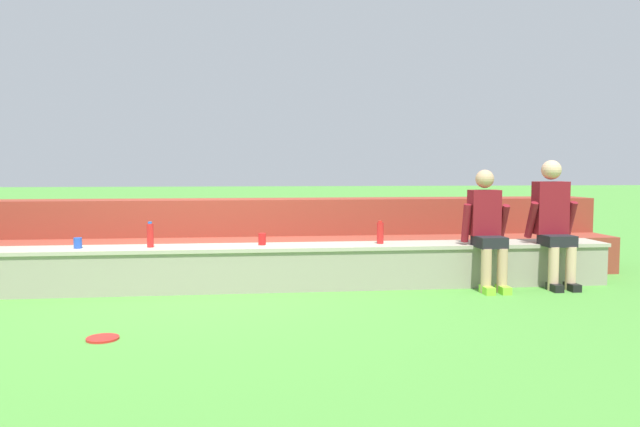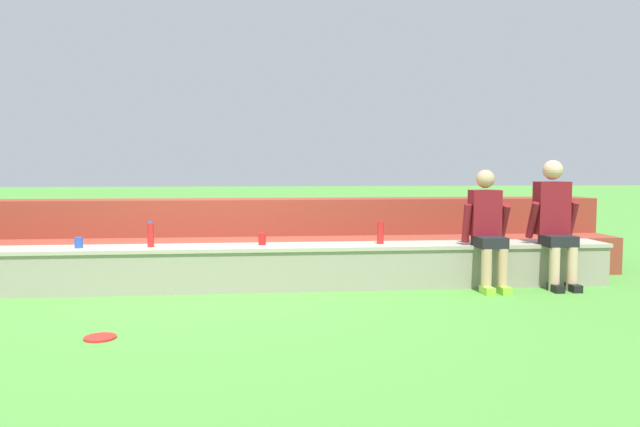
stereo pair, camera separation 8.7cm
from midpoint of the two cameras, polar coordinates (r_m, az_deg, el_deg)
ground_plane at (r=6.39m, az=-10.90°, el=-7.61°), size 80.00×80.00×0.00m
stone_seating_wall at (r=6.59m, az=-10.74°, el=-5.00°), size 9.04×0.55×0.48m
brick_bleachers at (r=7.67m, az=-10.04°, el=-2.72°), size 10.16×1.20×0.92m
person_left_of_center at (r=6.72m, az=16.07°, el=-1.25°), size 0.50×0.56×1.30m
person_center at (r=7.08m, az=21.82°, el=-0.57°), size 0.54×0.55×1.41m
water_bottle_mid_left at (r=6.69m, az=6.16°, el=-1.85°), size 0.07×0.07×0.26m
water_bottle_mid_right at (r=6.61m, az=-15.50°, el=-1.98°), size 0.07×0.07×0.27m
plastic_cup_right_end at (r=6.58m, az=-5.17°, el=-2.45°), size 0.08×0.08×0.13m
plastic_cup_left_end at (r=6.78m, az=-21.70°, el=-2.60°), size 0.08×0.08×0.11m
frisbee at (r=4.98m, az=-19.77°, el=-11.08°), size 0.25×0.25×0.02m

